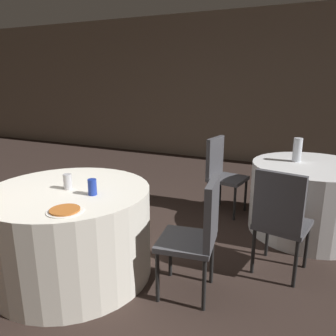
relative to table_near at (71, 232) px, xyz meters
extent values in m
plane|color=#332621|center=(-0.10, -0.10, -0.37)|extent=(16.00, 16.00, 0.00)
cube|color=gray|center=(-0.10, 4.47, 1.03)|extent=(16.00, 0.06, 2.80)
cylinder|color=white|center=(0.00, 0.00, 0.00)|extent=(1.30, 1.30, 0.74)
cylinder|color=white|center=(1.75, 1.65, 0.00)|extent=(1.20, 1.20, 0.74)
cube|color=#47474C|center=(0.96, 0.14, 0.06)|extent=(0.45, 0.45, 0.04)
cube|color=#47474C|center=(1.14, 0.17, 0.31)|extent=(0.10, 0.38, 0.47)
cylinder|color=black|center=(0.82, -0.05, -0.17)|extent=(0.03, 0.03, 0.40)
cylinder|color=black|center=(0.77, 0.28, -0.17)|extent=(0.03, 0.03, 0.40)
cylinder|color=black|center=(1.15, 0.00, -0.17)|extent=(0.03, 0.03, 0.40)
cylinder|color=black|center=(1.10, 0.33, -0.17)|extent=(0.03, 0.03, 0.40)
cube|color=#47474C|center=(0.84, 1.80, 0.06)|extent=(0.46, 0.46, 0.04)
cube|color=#47474C|center=(0.66, 1.83, 0.31)|extent=(0.11, 0.38, 0.47)
cylinder|color=black|center=(1.04, 1.94, -0.17)|extent=(0.03, 0.03, 0.40)
cylinder|color=black|center=(0.98, 1.60, -0.17)|extent=(0.03, 0.03, 0.40)
cylinder|color=black|center=(0.70, 1.99, -0.17)|extent=(0.03, 0.03, 0.40)
cylinder|color=black|center=(0.65, 1.66, -0.17)|extent=(0.03, 0.03, 0.40)
cube|color=#47474C|center=(1.58, 0.75, 0.06)|extent=(0.47, 0.47, 0.04)
cube|color=#47474C|center=(1.54, 0.57, 0.31)|extent=(0.38, 0.12, 0.47)
cylinder|color=black|center=(1.44, 0.95, -0.17)|extent=(0.03, 0.03, 0.40)
cylinder|color=black|center=(1.78, 0.88, -0.17)|extent=(0.03, 0.03, 0.40)
cylinder|color=black|center=(1.38, 0.61, -0.17)|extent=(0.03, 0.03, 0.40)
cylinder|color=black|center=(1.71, 0.55, -0.17)|extent=(0.03, 0.03, 0.40)
cylinder|color=white|center=(0.30, -0.36, 0.37)|extent=(0.24, 0.24, 0.01)
cylinder|color=#BC6628|center=(0.30, -0.36, 0.38)|extent=(0.20, 0.20, 0.01)
cylinder|color=#1E38A5|center=(0.26, -0.02, 0.43)|extent=(0.07, 0.07, 0.12)
cylinder|color=silver|center=(0.00, 0.01, 0.43)|extent=(0.07, 0.07, 0.12)
cylinder|color=silver|center=(1.58, 1.71, 0.49)|extent=(0.09, 0.09, 0.25)
camera|label=1|loc=(1.75, -1.90, 1.22)|focal=35.00mm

